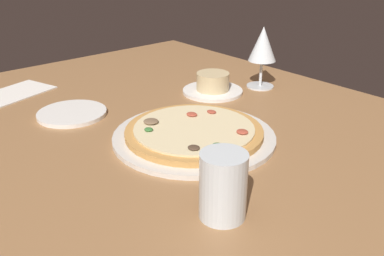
{
  "coord_description": "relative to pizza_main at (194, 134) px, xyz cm",
  "views": [
    {
      "loc": [
        59.21,
        -50.18,
        42.54
      ],
      "look_at": [
        -0.69,
        1.14,
        7.0
      ],
      "focal_mm": 40.44,
      "sensor_mm": 36.0,
      "label": 1
    }
  ],
  "objects": [
    {
      "name": "dining_table",
      "position": [
        1.38,
        -2.27,
        -3.17
      ],
      "size": [
        150.0,
        110.0,
        4.0
      ],
      "primitive_type": "cube",
      "color": "#996B42",
      "rests_on": "ground"
    },
    {
      "name": "pizza_main",
      "position": [
        0.0,
        0.0,
        0.0
      ],
      "size": [
        33.38,
        33.38,
        3.36
      ],
      "color": "silver",
      "rests_on": "dining_table"
    },
    {
      "name": "ramekin_on_saucer",
      "position": [
        -18.27,
        22.33,
        0.91
      ],
      "size": [
        15.88,
        15.88,
        5.37
      ],
      "color": "white",
      "rests_on": "dining_table"
    },
    {
      "name": "wine_glass_far",
      "position": [
        -13.2,
        35.47,
        10.17
      ],
      "size": [
        7.46,
        7.46,
        16.54
      ],
      "color": "silver",
      "rests_on": "dining_table"
    },
    {
      "name": "water_glass",
      "position": [
        22.8,
        -14.12,
        3.31
      ],
      "size": [
        7.06,
        7.06,
        10.36
      ],
      "color": "silver",
      "rests_on": "dining_table"
    },
    {
      "name": "side_plate",
      "position": [
        -28.09,
        -13.22,
        -0.72
      ],
      "size": [
        15.9,
        15.9,
        0.9
      ],
      "primitive_type": "cylinder",
      "color": "white",
      "rests_on": "dining_table"
    },
    {
      "name": "paper_menu",
      "position": [
        -51.65,
        -17.85,
        -1.02
      ],
      "size": [
        16.86,
        21.14,
        0.3
      ],
      "primitive_type": "cube",
      "rotation": [
        0.0,
        0.0,
        0.3
      ],
      "color": "white",
      "rests_on": "dining_table"
    }
  ]
}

